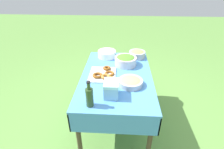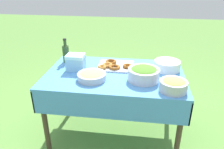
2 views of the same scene
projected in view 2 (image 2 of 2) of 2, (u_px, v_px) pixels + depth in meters
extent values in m
plane|color=#609342|center=(114.00, 134.00, 2.49)|extent=(14.00, 14.00, 0.00)
cube|color=#4C8CD1|center=(115.00, 74.00, 2.17)|extent=(1.36, 0.85, 0.02)
cube|color=#4C8CD1|center=(119.00, 69.00, 2.60)|extent=(1.36, 0.01, 0.22)
cube|color=#4C8CD1|center=(108.00, 108.00, 1.85)|extent=(1.36, 0.01, 0.22)
cube|color=#4C8CD1|center=(183.00, 90.00, 2.14)|extent=(0.01, 0.85, 0.22)
cube|color=#4C8CD1|center=(51.00, 81.00, 2.30)|extent=(0.01, 0.85, 0.22)
cylinder|color=#473828|center=(170.00, 94.00, 2.58)|extent=(0.05, 0.05, 0.75)
cylinder|color=#473828|center=(69.00, 87.00, 2.74)|extent=(0.05, 0.05, 0.75)
cylinder|color=#473828|center=(179.00, 135.00, 1.93)|extent=(0.05, 0.05, 0.75)
cylinder|color=#473828|center=(45.00, 123.00, 2.09)|extent=(0.05, 0.05, 0.75)
cylinder|color=silver|center=(144.00, 75.00, 2.01)|extent=(0.29, 0.29, 0.11)
ellipsoid|color=#51892D|center=(144.00, 70.00, 1.99)|extent=(0.25, 0.25, 0.07)
cylinder|color=#B2B7BC|center=(92.00, 76.00, 2.03)|extent=(0.27, 0.27, 0.06)
ellipsoid|color=tan|center=(92.00, 75.00, 2.02)|extent=(0.24, 0.24, 0.05)
cube|color=silver|center=(116.00, 66.00, 2.32)|extent=(0.37, 0.32, 0.02)
torus|color=brown|center=(111.00, 62.00, 2.36)|extent=(0.13, 0.13, 0.03)
torus|color=brown|center=(127.00, 66.00, 2.25)|extent=(0.13, 0.13, 0.03)
torus|color=#93561E|center=(115.00, 67.00, 2.23)|extent=(0.14, 0.14, 0.03)
torus|color=#B27533|center=(107.00, 65.00, 2.28)|extent=(0.15, 0.15, 0.03)
torus|color=#B27533|center=(102.00, 67.00, 2.23)|extent=(0.13, 0.13, 0.03)
cylinder|color=white|center=(167.00, 69.00, 2.24)|extent=(0.26, 0.26, 0.01)
cylinder|color=white|center=(167.00, 68.00, 2.24)|extent=(0.26, 0.26, 0.01)
cylinder|color=white|center=(167.00, 67.00, 2.23)|extent=(0.26, 0.26, 0.01)
cylinder|color=white|center=(167.00, 66.00, 2.23)|extent=(0.26, 0.26, 0.01)
cylinder|color=white|center=(167.00, 65.00, 2.22)|extent=(0.26, 0.26, 0.01)
cylinder|color=white|center=(167.00, 64.00, 2.22)|extent=(0.26, 0.26, 0.01)
cylinder|color=white|center=(167.00, 63.00, 2.21)|extent=(0.26, 0.26, 0.01)
cylinder|color=white|center=(168.00, 62.00, 2.21)|extent=(0.26, 0.26, 0.01)
cylinder|color=#2D4723|center=(66.00, 54.00, 2.40)|extent=(0.07, 0.07, 0.19)
cylinder|color=#2D4723|center=(65.00, 43.00, 2.34)|extent=(0.03, 0.03, 0.07)
cylinder|color=black|center=(65.00, 39.00, 2.33)|extent=(0.04, 0.04, 0.02)
cylinder|color=#B2B7BC|center=(173.00, 86.00, 1.83)|extent=(0.23, 0.23, 0.09)
ellipsoid|color=#ADCC59|center=(174.00, 83.00, 1.82)|extent=(0.20, 0.20, 0.07)
cube|color=#8CC6E5|center=(76.00, 64.00, 2.22)|extent=(0.18, 0.14, 0.13)
cube|color=#BAF4FF|center=(75.00, 56.00, 2.19)|extent=(0.18, 0.14, 0.03)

